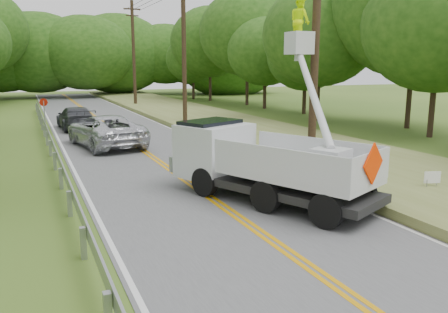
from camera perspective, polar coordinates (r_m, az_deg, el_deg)
name	(u,v)px	position (r m, az deg, el deg)	size (l,w,h in m)	color
ground	(368,309)	(8.35, 17.68, -17.85)	(140.00, 140.00, 0.00)	#3A581D
road	(152,157)	(20.39, -9.08, -0.02)	(7.20, 96.00, 0.03)	#515254
guardrail	(54,148)	(20.58, -20.66, 1.03)	(0.18, 48.00, 0.77)	#919599
utility_poles	(227,41)	(24.54, 0.35, 14.38)	(1.60, 43.30, 10.00)	black
tall_grass_verge	(289,143)	(23.15, 8.15, 1.72)	(7.00, 96.00, 0.30)	#626A30
treeline_right	(310,34)	(36.92, 10.79, 14.94)	(12.68, 50.97, 12.38)	#332319
treeline_horizon	(78,53)	(61.75, -17.86, 12.29)	(58.22, 15.25, 12.42)	#1B4510
bucket_truck	(253,148)	(14.16, 3.67, 1.13)	(5.45, 6.77, 6.37)	black
suv_silver	(106,131)	(23.31, -14.69, 3.17)	(2.62, 5.68, 1.58)	silver
suv_darkgrey	(76,118)	(30.25, -18.15, 4.64)	(1.98, 4.87, 1.41)	#3B3E43
stop_sign_permanent	(44,112)	(27.76, -21.68, 5.25)	(0.46, 0.06, 2.17)	#919599
yard_sign	(432,178)	(15.54, 24.73, -2.50)	(0.51, 0.21, 0.76)	white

